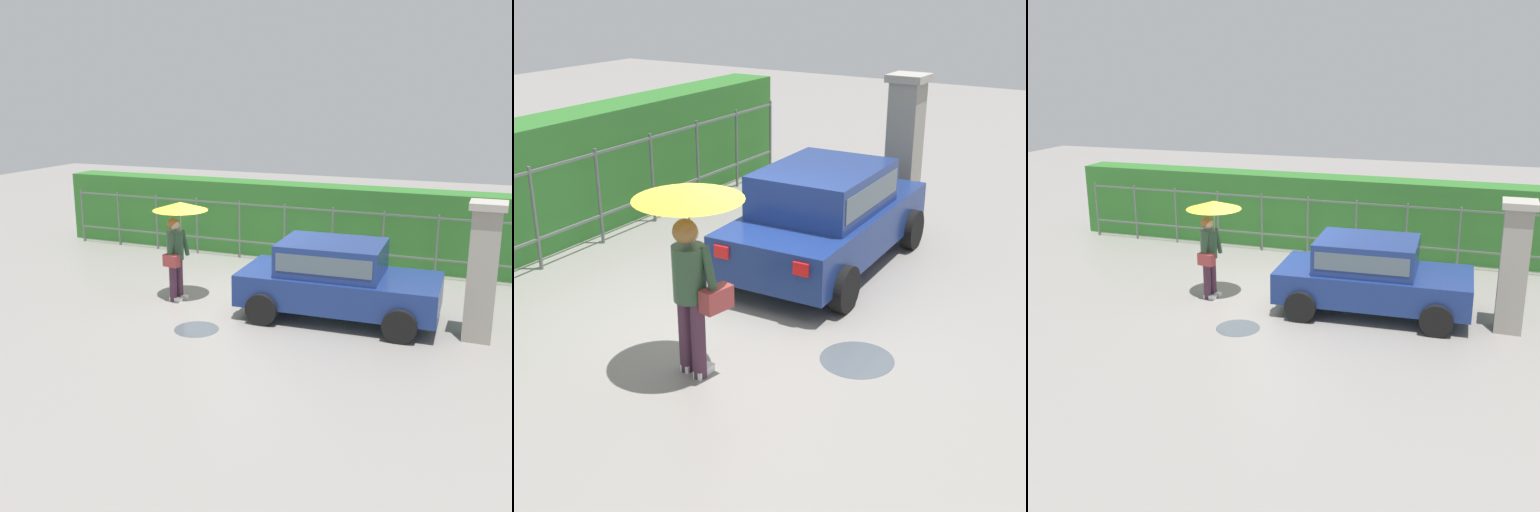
{
  "view_description": "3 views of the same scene",
  "coord_description": "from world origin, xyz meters",
  "views": [
    {
      "loc": [
        4.8,
        -10.96,
        4.14
      ],
      "look_at": [
        0.32,
        -0.05,
        1.02
      ],
      "focal_mm": 43.2,
      "sensor_mm": 36.0,
      "label": 1
    },
    {
      "loc": [
        -6.42,
        -4.48,
        3.95
      ],
      "look_at": [
        0.01,
        -0.46,
        0.9
      ],
      "focal_mm": 49.9,
      "sensor_mm": 36.0,
      "label": 2
    },
    {
      "loc": [
        4.01,
        -11.77,
        4.72
      ],
      "look_at": [
        0.26,
        -0.28,
        1.03
      ],
      "focal_mm": 44.72,
      "sensor_mm": 36.0,
      "label": 3
    }
  ],
  "objects": [
    {
      "name": "fence_section",
      "position": [
        -0.25,
        3.21,
        0.83
      ],
      "size": [
        12.35,
        0.05,
        1.5
      ],
      "color": "#59605B",
      "rests_on": "ground"
    },
    {
      "name": "gate_pillar",
      "position": [
        4.55,
        -0.24,
        1.24
      ],
      "size": [
        0.6,
        0.6,
        2.42
      ],
      "color": "gray",
      "rests_on": "ground"
    },
    {
      "name": "puddle_near",
      "position": [
        -0.17,
        -1.7,
        0.0
      ],
      "size": [
        0.82,
        0.82,
        0.0
      ],
      "primitive_type": "cylinder",
      "color": "#4C545B",
      "rests_on": "ground"
    },
    {
      "name": "car",
      "position": [
        1.99,
        -0.14,
        0.8
      ],
      "size": [
        3.8,
        1.98,
        1.48
      ],
      "rotation": [
        0.0,
        0.0,
        0.04
      ],
      "color": "navy",
      "rests_on": "ground"
    },
    {
      "name": "ground_plane",
      "position": [
        0.0,
        0.0,
        0.0
      ],
      "size": [
        40.0,
        40.0,
        0.0
      ],
      "primitive_type": "plane",
      "color": "gray"
    },
    {
      "name": "pedestrian",
      "position": [
        -1.27,
        -0.33,
        1.54
      ],
      "size": [
        1.12,
        1.12,
        2.04
      ],
      "rotation": [
        0.0,
        0.0,
        -0.19
      ],
      "color": "#47283D",
      "rests_on": "ground"
    }
  ]
}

